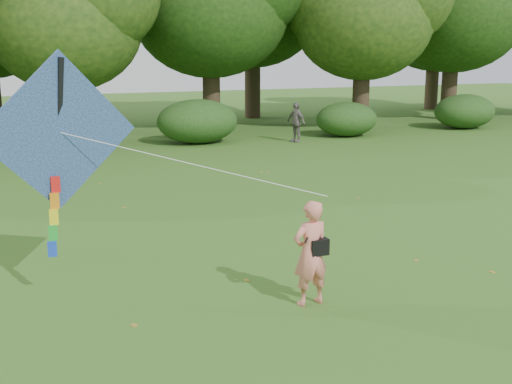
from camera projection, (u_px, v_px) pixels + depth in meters
name	position (u px, v px, depth m)	size (l,w,h in m)	color
ground	(350.00, 305.00, 10.25)	(100.00, 100.00, 0.00)	#265114
man_kite_flyer	(310.00, 253.00, 10.10)	(0.62, 0.41, 1.71)	#E47B6B
bystander_right	(296.00, 122.00, 27.71)	(1.00, 0.42, 1.71)	slate
crossbody_bag	(318.00, 246.00, 10.09)	(0.43, 0.20, 0.69)	black
flying_kite	(59.00, 135.00, 9.82)	(5.02, 1.97, 3.23)	#2849B1
tree_line	(137.00, 13.00, 30.29)	(54.70, 15.30, 9.48)	#3A2D1E
shrub_band	(111.00, 128.00, 25.69)	(39.15, 3.22, 1.88)	#264919
fallen_leaves	(285.00, 223.00, 14.95)	(7.48, 13.78, 0.01)	olive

